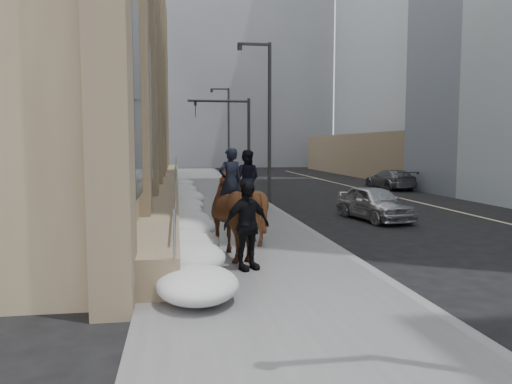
{
  "coord_description": "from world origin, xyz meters",
  "views": [
    {
      "loc": [
        -1.74,
        -10.88,
        2.93
      ],
      "look_at": [
        0.31,
        2.03,
        1.7
      ],
      "focal_mm": 35.0,
      "sensor_mm": 36.0,
      "label": 1
    }
  ],
  "objects_px": {
    "car_silver": "(374,203)",
    "car_grey": "(390,179)",
    "pedestrian": "(247,226)",
    "mounted_horse_right": "(246,202)",
    "mounted_horse_left": "(239,212)"
  },
  "relations": [
    {
      "from": "mounted_horse_left",
      "to": "car_grey",
      "type": "bearing_deg",
      "value": -142.64
    },
    {
      "from": "car_silver",
      "to": "car_grey",
      "type": "xyz_separation_m",
      "value": [
        6.44,
        12.97,
        -0.02
      ]
    },
    {
      "from": "car_silver",
      "to": "car_grey",
      "type": "distance_m",
      "value": 14.49
    },
    {
      "from": "mounted_horse_left",
      "to": "car_grey",
      "type": "relative_size",
      "value": 0.62
    },
    {
      "from": "mounted_horse_right",
      "to": "pedestrian",
      "type": "distance_m",
      "value": 3.59
    },
    {
      "from": "pedestrian",
      "to": "mounted_horse_left",
      "type": "bearing_deg",
      "value": 65.7
    },
    {
      "from": "mounted_horse_left",
      "to": "pedestrian",
      "type": "bearing_deg",
      "value": 70.67
    },
    {
      "from": "car_silver",
      "to": "car_grey",
      "type": "relative_size",
      "value": 0.88
    },
    {
      "from": "car_grey",
      "to": "pedestrian",
      "type": "bearing_deg",
      "value": 53.86
    },
    {
      "from": "mounted_horse_right",
      "to": "pedestrian",
      "type": "height_order",
      "value": "mounted_horse_right"
    },
    {
      "from": "mounted_horse_left",
      "to": "car_silver",
      "type": "relative_size",
      "value": 0.71
    },
    {
      "from": "mounted_horse_left",
      "to": "pedestrian",
      "type": "distance_m",
      "value": 1.41
    },
    {
      "from": "pedestrian",
      "to": "car_silver",
      "type": "bearing_deg",
      "value": 26.45
    },
    {
      "from": "pedestrian",
      "to": "mounted_horse_right",
      "type": "bearing_deg",
      "value": 58.22
    },
    {
      "from": "pedestrian",
      "to": "car_grey",
      "type": "relative_size",
      "value": 0.44
    }
  ]
}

